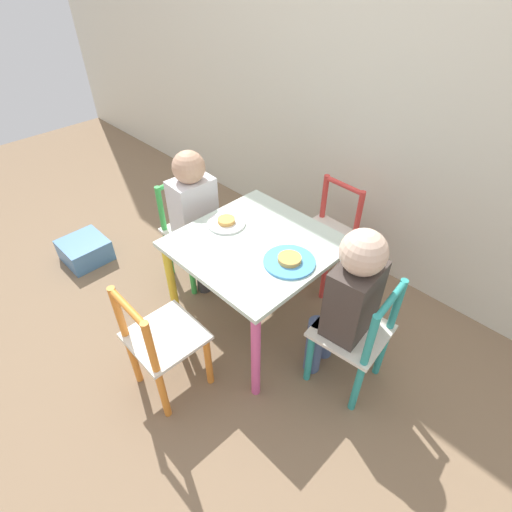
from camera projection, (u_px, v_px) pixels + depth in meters
name	position (u px, v px, depth m)	size (l,w,h in m)	color
ground_plane	(256.00, 322.00, 1.93)	(6.00, 6.00, 0.00)	#7F664C
kids_table	(256.00, 256.00, 1.66)	(0.60, 0.60, 0.48)	silver
chair_teal	(356.00, 337.00, 1.52)	(0.29, 0.29, 0.54)	silver
chair_green	(192.00, 232.00, 2.04)	(0.27, 0.27, 0.54)	silver
chair_orange	(161.00, 343.00, 1.50)	(0.27, 0.27, 0.54)	silver
chair_red	(327.00, 236.00, 2.02)	(0.27, 0.27, 0.54)	silver
child_right	(348.00, 297.00, 1.43)	(0.22, 0.21, 0.74)	#4C608E
child_left	(196.00, 210.00, 1.90)	(0.21, 0.21, 0.72)	#38383D
plate_right	(289.00, 261.00, 1.51)	(0.20, 0.20, 0.03)	#4C9EE0
plate_left	(226.00, 222.00, 1.71)	(0.16, 0.16, 0.03)	white
storage_bin	(85.00, 250.00, 2.25)	(0.24, 0.23, 0.12)	#4C7FB7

